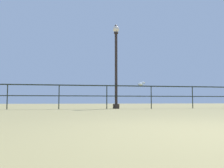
% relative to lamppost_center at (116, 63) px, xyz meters
% --- Properties ---
extents(pier_railing, '(25.95, 0.05, 1.09)m').
position_rel_lamppost_center_xyz_m(pier_railing, '(-0.48, -0.17, -1.35)').
color(pier_railing, black).
rests_on(pier_railing, ground_plane).
extents(lamppost_center, '(0.31, 0.31, 4.08)m').
position_rel_lamppost_center_xyz_m(lamppost_center, '(0.00, 0.00, 0.00)').
color(lamppost_center, '#2B221D').
rests_on(lamppost_center, ground_plane).
extents(seagull_on_rail, '(0.40, 0.18, 0.19)m').
position_rel_lamppost_center_xyz_m(seagull_on_rail, '(1.19, -0.17, -0.99)').
color(seagull_on_rail, white).
rests_on(seagull_on_rail, pier_railing).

